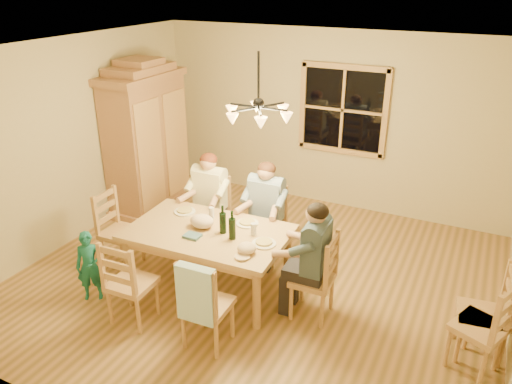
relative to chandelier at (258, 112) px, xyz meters
The scene contains 31 objects.
floor 2.08m from the chandelier, ahead, with size 5.50×5.50×0.00m, color brown.
ceiling 0.62m from the chandelier, ahead, with size 5.50×5.00×0.02m, color white.
wall_back 2.60m from the chandelier, 90.00° to the left, with size 5.50×0.02×2.70m, color #C6B88C.
wall_left 2.84m from the chandelier, behind, with size 0.02×5.00×2.70m, color #C6B88C.
window 2.53m from the chandelier, 85.36° to the left, with size 1.30×0.06×1.30m.
chandelier is the anchor object (origin of this frame).
armoire 2.86m from the chandelier, 154.84° to the left, with size 0.66×1.40×2.30m.
dining_table 1.54m from the chandelier, 137.97° to the right, with size 1.84×1.16×0.76m.
chair_far_left 2.05m from the chandelier, 154.55° to the left, with size 0.46×0.44×0.99m.
chair_far_right 1.84m from the chandelier, 104.42° to the left, with size 0.46×0.44×0.99m.
chair_near_left 2.34m from the chandelier, 124.18° to the right, with size 0.46×0.44×0.99m.
chair_near_right 2.16m from the chandelier, 87.99° to the right, with size 0.46×0.44×0.99m.
chair_end_left 2.49m from the chandelier, 165.33° to the right, with size 0.44×0.46×0.99m.
chair_end_right 1.98m from the chandelier, 23.26° to the right, with size 0.44×0.46×0.99m.
adult_woman 1.60m from the chandelier, 154.55° to the left, with size 0.41×0.43×0.87m.
adult_plaid_man 1.33m from the chandelier, 104.42° to the left, with size 0.41×0.43×0.87m.
adult_slate_man 1.52m from the chandelier, 23.26° to the right, with size 0.43×0.41×0.87m.
towel 1.98m from the chandelier, 87.97° to the right, with size 0.38×0.10×0.58m, color #B7E0F8.
wine_bottle_a 1.24m from the chandelier, 125.23° to the right, with size 0.08×0.08×0.33m, color black.
wine_bottle_b 1.24m from the chandelier, 102.82° to the right, with size 0.08×0.08×0.33m, color black.
plate_woman 1.61m from the chandelier, behind, with size 0.26×0.26×0.02m, color white.
plate_plaid 1.31m from the chandelier, 149.63° to the right, with size 0.26×0.26×0.02m, color white.
plate_slate 1.39m from the chandelier, 56.77° to the right, with size 0.26×0.26×0.02m, color white.
wine_glass_a 1.37m from the chandelier, 168.29° to the right, with size 0.06×0.06×0.14m, color silver.
wine_glass_b 1.28m from the chandelier, 75.27° to the right, with size 0.06×0.06×0.14m, color silver.
cap 1.43m from the chandelier, 74.49° to the right, with size 0.20×0.20×0.11m, color beige.
napkin 1.52m from the chandelier, 130.08° to the right, with size 0.18×0.14×0.03m, color #476A83.
cloth_bundle 1.40m from the chandelier, 146.08° to the right, with size 0.28×0.22×0.15m, color beige.
child 2.53m from the chandelier, 142.94° to the right, with size 0.30×0.20×0.84m, color #176A68.
chair_spare_front 3.06m from the chandelier, ahead, with size 0.56×0.57×0.99m.
chair_spare_back 3.03m from the chandelier, ahead, with size 0.48×0.49×0.99m.
Camera 1 is at (2.22, -4.61, 3.43)m, focal length 35.00 mm.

